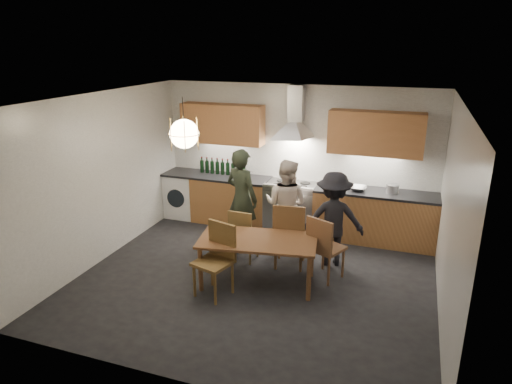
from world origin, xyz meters
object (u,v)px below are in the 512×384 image
(chair_front, at_px, (217,254))
(person_mid, at_px, (286,205))
(mixing_bowl, at_px, (358,188))
(stock_pot, at_px, (392,189))
(chair_back_left, at_px, (242,232))
(wine_bottles, at_px, (222,167))
(dining_table, at_px, (258,244))
(person_left, at_px, (242,198))
(person_right, at_px, (333,219))

(chair_front, distance_m, person_mid, 1.78)
(mixing_bowl, height_order, stock_pot, stock_pot)
(chair_front, height_order, person_mid, person_mid)
(chair_back_left, bearing_deg, wine_bottles, -54.83)
(chair_back_left, relative_size, stock_pot, 4.30)
(dining_table, distance_m, person_mid, 1.30)
(dining_table, height_order, person_mid, person_mid)
(dining_table, xyz_separation_m, chair_front, (-0.44, -0.41, -0.04))
(dining_table, relative_size, stock_pot, 8.71)
(chair_front, relative_size, mixing_bowl, 3.42)
(dining_table, relative_size, chair_front, 1.74)
(dining_table, height_order, person_left, person_left)
(stock_pot, height_order, wine_bottles, wine_bottles)
(chair_front, bearing_deg, stock_pot, 65.59)
(chair_back_left, distance_m, person_right, 1.41)
(wine_bottles, bearing_deg, chair_front, -68.36)
(dining_table, bearing_deg, person_right, 38.89)
(mixing_bowl, bearing_deg, person_mid, -146.01)
(person_mid, bearing_deg, person_right, 166.13)
(dining_table, distance_m, chair_back_left, 0.74)
(person_right, relative_size, mixing_bowl, 5.04)
(person_mid, xyz_separation_m, stock_pot, (1.62, 0.76, 0.21))
(person_mid, bearing_deg, chair_back_left, 62.47)
(chair_back_left, relative_size, chair_front, 0.86)
(mixing_bowl, xyz_separation_m, stock_pot, (0.56, 0.05, 0.03))
(dining_table, bearing_deg, wine_bottles, 114.58)
(chair_back_left, height_order, person_right, person_right)
(dining_table, distance_m, mixing_bowl, 2.31)
(person_right, distance_m, mixing_bowl, 1.07)
(chair_back_left, relative_size, person_mid, 0.56)
(dining_table, height_order, person_right, person_right)
(chair_back_left, xyz_separation_m, person_left, (-0.23, 0.57, 0.34))
(mixing_bowl, xyz_separation_m, wine_bottles, (-2.55, 0.15, 0.12))
(stock_pot, bearing_deg, dining_table, -128.90)
(person_left, relative_size, mixing_bowl, 5.71)
(dining_table, xyz_separation_m, mixing_bowl, (1.10, 2.01, 0.33))
(dining_table, relative_size, person_mid, 1.15)
(person_left, relative_size, wine_bottles, 1.80)
(dining_table, bearing_deg, chair_front, -146.53)
(person_left, height_order, wine_bottles, person_left)
(person_right, height_order, stock_pot, person_right)
(person_mid, bearing_deg, wine_bottles, -23.22)
(person_left, xyz_separation_m, stock_pot, (2.34, 0.91, 0.13))
(chair_front, height_order, mixing_bowl, chair_front)
(person_left, relative_size, stock_pot, 8.36)
(stock_pot, bearing_deg, chair_front, -130.41)
(chair_back_left, height_order, person_mid, person_mid)
(stock_pot, bearing_deg, chair_back_left, -144.93)
(mixing_bowl, relative_size, stock_pot, 1.47)
(person_mid, height_order, mixing_bowl, person_mid)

